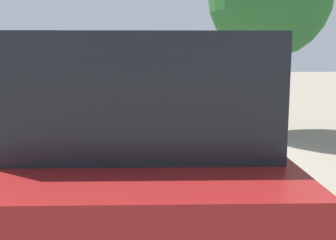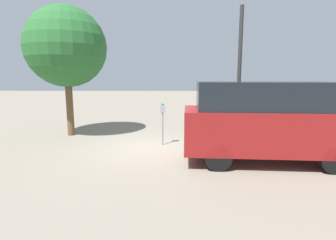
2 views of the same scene
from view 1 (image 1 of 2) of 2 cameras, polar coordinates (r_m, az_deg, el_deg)
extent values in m
plane|color=gray|center=(8.39, 6.29, -6.68)|extent=(80.00, 80.00, 0.00)
cylinder|color=gray|center=(7.94, 10.94, -3.06)|extent=(0.05, 0.05, 1.25)
cube|color=gray|center=(7.82, 11.11, 2.35)|extent=(0.20, 0.12, 0.26)
sphere|color=#14662D|center=(7.80, 11.15, 3.46)|extent=(0.11, 0.11, 0.11)
cube|color=maroon|center=(4.46, -2.88, -7.69)|extent=(5.02, 2.20, 1.23)
cube|color=black|center=(4.40, -2.95, 5.54)|extent=(4.03, 1.99, 0.80)
cylinder|color=black|center=(6.14, 5.50, -8.97)|extent=(0.76, 0.27, 0.75)
cylinder|color=black|center=(6.17, -10.46, -8.99)|extent=(0.76, 0.27, 0.75)
cube|color=maroon|center=(15.22, -21.67, 2.31)|extent=(4.37, 2.18, 0.67)
cylinder|color=black|center=(16.41, -18.01, 1.79)|extent=(0.62, 0.27, 0.60)
cylinder|color=black|center=(13.84, -19.44, 0.42)|extent=(0.62, 0.27, 0.60)
cylinder|color=brown|center=(12.22, 13.15, 4.36)|extent=(0.29, 0.29, 2.62)
camera|label=2|loc=(10.34, -52.11, 7.09)|focal=28.00mm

